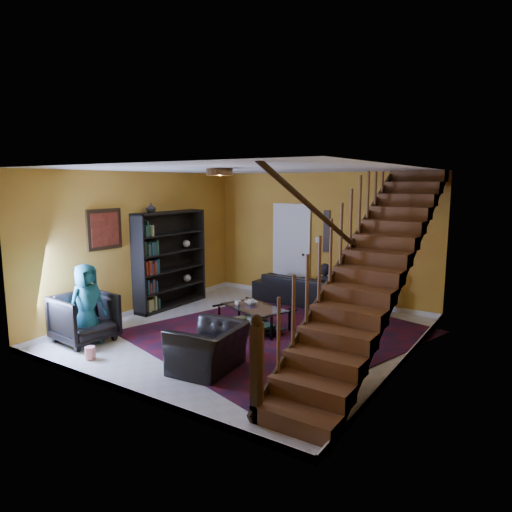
# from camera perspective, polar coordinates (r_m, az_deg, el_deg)

# --- Properties ---
(floor) EXTENTS (5.50, 5.50, 0.00)m
(floor) POSITION_cam_1_polar(r_m,az_deg,el_deg) (7.99, -0.76, -9.71)
(floor) COLOR beige
(floor) RESTS_ON ground
(room) EXTENTS (5.50, 5.50, 5.50)m
(room) POSITION_cam_1_polar(r_m,az_deg,el_deg) (9.76, -2.88, -5.92)
(room) COLOR gold
(room) RESTS_ON ground
(staircase) EXTENTS (0.95, 5.02, 3.18)m
(staircase) POSITION_cam_1_polar(r_m,az_deg,el_deg) (6.72, 14.38, -1.29)
(staircase) COLOR brown
(staircase) RESTS_ON floor
(bookshelf) EXTENTS (0.35, 1.80, 2.00)m
(bookshelf) POSITION_cam_1_polar(r_m,az_deg,el_deg) (9.69, -10.62, -0.63)
(bookshelf) COLOR black
(bookshelf) RESTS_ON floor
(door) EXTENTS (0.82, 0.05, 2.05)m
(door) POSITION_cam_1_polar(r_m,az_deg,el_deg) (10.38, 4.45, 0.48)
(door) COLOR silver
(door) RESTS_ON floor
(framed_picture) EXTENTS (0.04, 0.74, 0.74)m
(framed_picture) POSITION_cam_1_polar(r_m,az_deg,el_deg) (8.71, -18.42, 3.19)
(framed_picture) COLOR maroon
(framed_picture) RESTS_ON room
(wall_hanging) EXTENTS (0.14, 0.03, 0.90)m
(wall_hanging) POSITION_cam_1_polar(r_m,az_deg,el_deg) (9.94, 8.80, 3.07)
(wall_hanging) COLOR black
(wall_hanging) RESTS_ON room
(ceiling_fixture) EXTENTS (0.40, 0.40, 0.10)m
(ceiling_fixture) POSITION_cam_1_polar(r_m,az_deg,el_deg) (6.92, -4.59, 10.42)
(ceiling_fixture) COLOR #3F2814
(ceiling_fixture) RESTS_ON room
(rug) EXTENTS (4.94, 5.32, 0.02)m
(rug) POSITION_cam_1_polar(r_m,az_deg,el_deg) (8.06, 3.16, -9.47)
(rug) COLOR #4D0D19
(rug) RESTS_ON floor
(sofa) EXTENTS (2.16, 0.89, 0.63)m
(sofa) POSITION_cam_1_polar(r_m,az_deg,el_deg) (9.89, 5.96, -4.17)
(sofa) COLOR black
(sofa) RESTS_ON floor
(armchair_left) EXTENTS (0.95, 0.93, 0.80)m
(armchair_left) POSITION_cam_1_polar(r_m,az_deg,el_deg) (8.02, -20.65, -7.26)
(armchair_left) COLOR black
(armchair_left) RESTS_ON floor
(armchair_right) EXTENTS (0.97, 1.08, 0.65)m
(armchair_right) POSITION_cam_1_polar(r_m,az_deg,el_deg) (6.46, -5.88, -11.35)
(armchair_right) COLOR black
(armchair_right) RESTS_ON floor
(person_adult_a) EXTENTS (0.53, 0.38, 1.38)m
(person_adult_a) POSITION_cam_1_polar(r_m,az_deg,el_deg) (9.76, 8.53, -4.87)
(person_adult_a) COLOR black
(person_adult_a) RESTS_ON sofa
(person_adult_b) EXTENTS (0.68, 0.55, 1.30)m
(person_adult_b) POSITION_cam_1_polar(r_m,az_deg,el_deg) (9.35, 15.20, -5.96)
(person_adult_b) COLOR black
(person_adult_b) RESTS_ON sofa
(person_child) EXTENTS (0.43, 0.65, 1.31)m
(person_child) POSITION_cam_1_polar(r_m,az_deg,el_deg) (7.87, -20.38, -5.62)
(person_child) COLOR #1C606C
(person_child) RESTS_ON armchair_left
(coffee_table) EXTENTS (1.30, 1.03, 0.44)m
(coffee_table) POSITION_cam_1_polar(r_m,az_deg,el_deg) (8.07, -0.23, -7.66)
(coffee_table) COLOR black
(coffee_table) RESTS_ON floor
(cup_a) EXTENTS (0.12, 0.12, 0.09)m
(cup_a) POSITION_cam_1_polar(r_m,az_deg,el_deg) (8.12, -2.28, -5.87)
(cup_a) COLOR #999999
(cup_a) RESTS_ON coffee_table
(cup_b) EXTENTS (0.10, 0.10, 0.09)m
(cup_b) POSITION_cam_1_polar(r_m,az_deg,el_deg) (8.20, -0.62, -5.71)
(cup_b) COLOR #999999
(cup_b) RESTS_ON coffee_table
(bowl) EXTENTS (0.28, 0.28, 0.05)m
(bowl) POSITION_cam_1_polar(r_m,az_deg,el_deg) (8.19, -0.64, -5.87)
(bowl) COLOR #999999
(bowl) RESTS_ON coffee_table
(vase) EXTENTS (0.18, 0.18, 0.19)m
(vase) POSITION_cam_1_polar(r_m,az_deg,el_deg) (9.21, -12.99, 5.88)
(vase) COLOR #999999
(vase) RESTS_ON bookshelf
(popcorn_bucket) EXTENTS (0.16, 0.16, 0.17)m
(popcorn_bucket) POSITION_cam_1_polar(r_m,az_deg,el_deg) (7.30, -20.01, -11.27)
(popcorn_bucket) COLOR red
(popcorn_bucket) RESTS_ON rug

